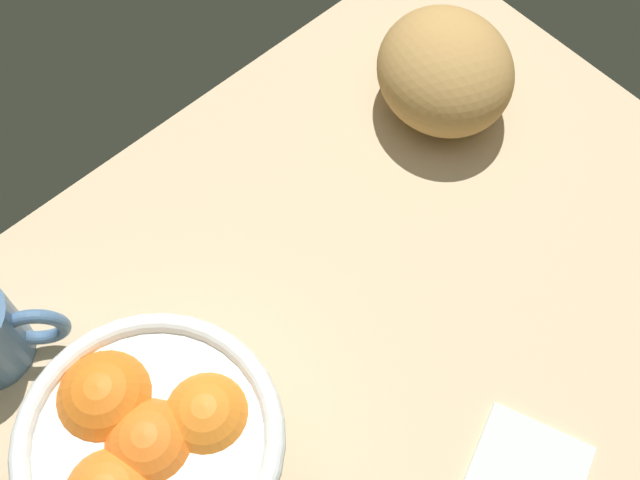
% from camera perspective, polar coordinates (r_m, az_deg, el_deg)
% --- Properties ---
extents(ground_plane, '(0.76, 0.61, 0.03)m').
position_cam_1_polar(ground_plane, '(0.75, 3.61, -6.33)').
color(ground_plane, '#CEB289').
extents(fruit_bowl, '(0.20, 0.20, 0.12)m').
position_cam_1_polar(fruit_bowl, '(0.64, -11.62, -13.94)').
color(fruit_bowl, white).
rests_on(fruit_bowl, ground).
extents(bread_loaf, '(0.18, 0.19, 0.10)m').
position_cam_1_polar(bread_loaf, '(0.83, 8.69, 11.56)').
color(bread_loaf, tan).
rests_on(bread_loaf, ground).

